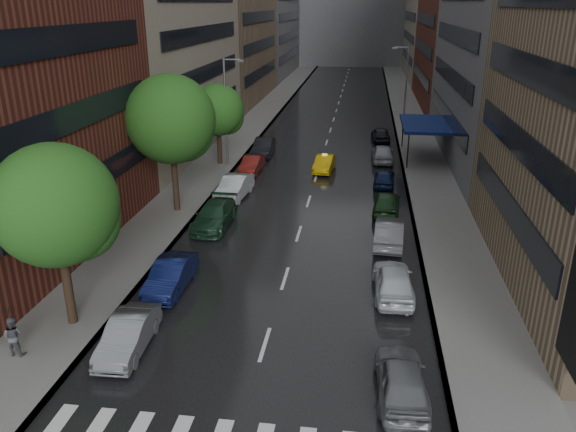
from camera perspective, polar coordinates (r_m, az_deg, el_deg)
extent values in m
plane|color=gray|center=(20.72, -4.40, -19.00)|extent=(220.00, 220.00, 0.00)
cube|color=black|center=(66.92, 4.56, 9.42)|extent=(14.00, 140.00, 0.01)
cube|color=gray|center=(67.99, -3.14, 9.70)|extent=(4.00, 140.00, 0.15)
cube|color=gray|center=(67.02, 12.36, 9.09)|extent=(4.00, 140.00, 0.15)
cube|color=#937A5B|center=(81.67, -5.75, 19.23)|extent=(8.00, 28.00, 22.00)
cube|color=slate|center=(52.74, 21.32, 18.21)|extent=(8.00, 28.00, 24.00)
cylinder|color=#382619|center=(25.81, -21.57, -5.99)|extent=(0.40, 0.40, 4.47)
sphere|color=#1E5116|center=(24.56, -22.59, 1.02)|extent=(5.11, 5.11, 5.11)
cylinder|color=#382619|center=(37.93, -11.42, 4.02)|extent=(0.40, 0.40, 5.02)
sphere|color=#1E5116|center=(37.04, -11.84, 9.60)|extent=(5.74, 5.74, 5.74)
cylinder|color=#382619|center=(48.93, -6.99, 7.34)|extent=(0.40, 0.40, 3.83)
sphere|color=#1E5116|center=(48.35, -7.14, 10.65)|extent=(4.37, 4.37, 4.37)
imported|color=#E5B10C|center=(47.12, 3.73, 5.36)|extent=(1.77, 4.17, 1.34)
imported|color=slate|center=(24.04, -15.92, -11.51)|extent=(1.66, 4.33, 1.41)
imported|color=#0E1645|center=(28.23, -11.83, -5.93)|extent=(1.61, 4.50, 1.48)
imported|color=#1C3E29|center=(35.47, -7.51, 0.05)|extent=(2.18, 5.17, 1.49)
imported|color=silver|center=(40.60, -5.48, 2.92)|extent=(2.11, 4.94, 1.58)
imported|color=maroon|center=(46.74, -3.69, 5.24)|extent=(1.59, 4.14, 1.35)
imported|color=black|center=(52.02, -2.49, 7.00)|extent=(1.70, 4.73, 1.55)
imported|color=slate|center=(21.11, 11.48, -15.94)|extent=(1.95, 4.48, 1.50)
imported|color=silver|center=(27.52, 10.66, -6.47)|extent=(2.01, 4.65, 1.56)
imported|color=slate|center=(33.14, 10.24, -1.61)|extent=(1.89, 4.71, 1.52)
imported|color=#19381A|center=(38.14, 9.99, 1.40)|extent=(2.01, 4.40, 1.46)
imported|color=#0D183E|center=(43.79, 9.77, 3.88)|extent=(1.79, 4.00, 1.34)
imported|color=#9B9DA4|center=(50.60, 9.58, 6.33)|extent=(1.95, 4.61, 1.56)
imported|color=black|center=(58.28, 9.41, 8.21)|extent=(2.00, 4.40, 1.46)
imported|color=#505055|center=(25.02, -26.14, -10.90)|extent=(0.82, 0.65, 1.65)
imported|color=black|center=(24.63, -26.44, -9.26)|extent=(0.96, 0.98, 0.88)
cylinder|color=gray|center=(47.69, -6.34, 10.38)|extent=(0.18, 0.18, 9.00)
cube|color=gray|center=(46.79, -4.83, 15.43)|extent=(0.50, 0.22, 0.16)
cylinder|color=gray|center=(61.24, 11.86, 12.40)|extent=(0.18, 0.18, 9.00)
cube|color=gray|center=(60.71, 10.80, 16.40)|extent=(0.50, 0.22, 0.16)
cube|color=navy|center=(51.77, 13.73, 9.06)|extent=(4.00, 8.00, 0.25)
cylinder|color=black|center=(48.26, 12.09, 6.52)|extent=(0.12, 0.12, 3.00)
cylinder|color=black|center=(55.65, 11.60, 8.44)|extent=(0.12, 0.12, 3.00)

